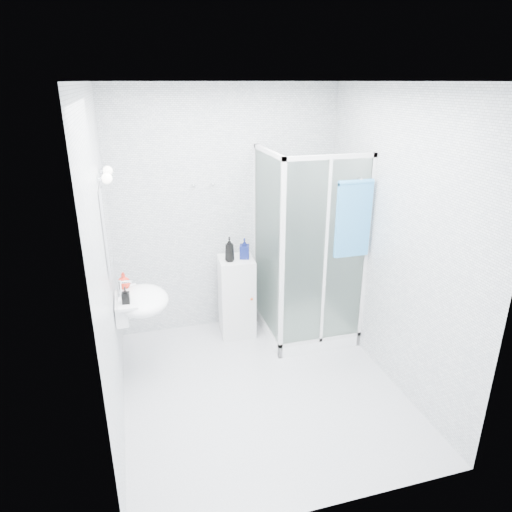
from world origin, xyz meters
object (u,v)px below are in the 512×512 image
object	(u,v)px
shampoo_bottle_a	(230,249)
soap_dispenser_orange	(124,281)
shampoo_bottle_b	(244,249)
soap_dispenser_black	(126,295)
shower_enclosure	(301,299)
wall_basin	(139,301)
hand_towel	(353,217)
storage_cabinet	(237,296)

from	to	relation	value
shampoo_bottle_a	soap_dispenser_orange	size ratio (longest dim) A/B	1.71
shampoo_bottle_b	soap_dispenser_black	distance (m)	1.40
shower_enclosure	shampoo_bottle_b	world-z (taller)	shower_enclosure
shower_enclosure	wall_basin	distance (m)	1.72
soap_dispenser_black	wall_basin	bearing A→B (deg)	53.26
hand_towel	shampoo_bottle_b	world-z (taller)	hand_towel
hand_towel	soap_dispenser_orange	xyz separation A→B (m)	(-2.09, 0.25, -0.49)
hand_towel	soap_dispenser_orange	distance (m)	2.16
wall_basin	soap_dispenser_orange	xyz separation A→B (m)	(-0.12, 0.17, 0.14)
wall_basin	shampoo_bottle_b	distance (m)	1.25
shampoo_bottle_a	soap_dispenser_black	xyz separation A→B (m)	(-1.04, -0.67, -0.07)
shampoo_bottle_a	soap_dispenser_orange	bearing A→B (deg)	-161.31
soap_dispenser_black	hand_towel	bearing A→B (deg)	1.57
hand_towel	storage_cabinet	bearing A→B (deg)	145.67
wall_basin	storage_cabinet	size ratio (longest dim) A/B	0.64
shampoo_bottle_a	shampoo_bottle_b	distance (m)	0.17
storage_cabinet	shampoo_bottle_a	bearing A→B (deg)	-144.17
shower_enclosure	soap_dispenser_black	distance (m)	1.88
hand_towel	soap_dispenser_black	distance (m)	2.14
shower_enclosure	shampoo_bottle_a	bearing A→B (deg)	163.96
storage_cabinet	shampoo_bottle_b	world-z (taller)	shampoo_bottle_b
shampoo_bottle_a	shampoo_bottle_b	size ratio (longest dim) A/B	1.19
wall_basin	soap_dispenser_orange	world-z (taller)	soap_dispenser_orange
shampoo_bottle_a	wall_basin	bearing A→B (deg)	-150.69
storage_cabinet	shampoo_bottle_a	xyz separation A→B (m)	(-0.08, -0.05, 0.56)
shampoo_bottle_a	hand_towel	bearing A→B (deg)	-30.30
wall_basin	shampoo_bottle_b	world-z (taller)	shampoo_bottle_b
shower_enclosure	shampoo_bottle_a	distance (m)	0.93
shower_enclosure	storage_cabinet	size ratio (longest dim) A/B	2.29
storage_cabinet	soap_dispenser_orange	distance (m)	1.30
storage_cabinet	shampoo_bottle_b	bearing A→B (deg)	-3.59
shampoo_bottle_b	soap_dispenser_orange	size ratio (longest dim) A/B	1.44
shower_enclosure	shampoo_bottle_a	xyz separation A→B (m)	(-0.72, 0.21, 0.55)
wall_basin	soap_dispenser_black	xyz separation A→B (m)	(-0.11, -0.14, 0.14)
shampoo_bottle_a	shampoo_bottle_b	bearing A→B (deg)	12.59
storage_cabinet	hand_towel	size ratio (longest dim) A/B	1.20
soap_dispenser_orange	soap_dispenser_black	size ratio (longest dim) A/B	1.04
soap_dispenser_orange	hand_towel	bearing A→B (deg)	-6.90
hand_towel	soap_dispenser_orange	world-z (taller)	hand_towel
storage_cabinet	soap_dispenser_black	distance (m)	1.42
hand_towel	shampoo_bottle_a	distance (m)	1.28
soap_dispenser_black	shampoo_bottle_b	bearing A→B (deg)	30.25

